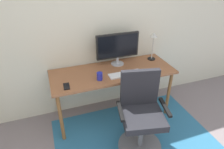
# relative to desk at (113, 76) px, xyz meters

# --- Properties ---
(wall_back) EXTENTS (6.00, 0.10, 2.60)m
(wall_back) POSITION_rel_desk_xyz_m (-0.14, 0.38, 0.64)
(wall_back) COLOR beige
(wall_back) RESTS_ON ground
(area_rug) EXTENTS (1.97, 1.46, 0.01)m
(area_rug) POSITION_rel_desk_xyz_m (0.10, -0.59, -0.66)
(area_rug) COLOR #2C698F
(area_rug) RESTS_ON ground
(desk) EXTENTS (1.63, 0.62, 0.73)m
(desk) POSITION_rel_desk_xyz_m (0.00, 0.00, 0.00)
(desk) COLOR #915836
(desk) RESTS_ON ground
(monitor) EXTENTS (0.60, 0.18, 0.45)m
(monitor) POSITION_rel_desk_xyz_m (0.13, 0.17, 0.33)
(monitor) COLOR #B2B2B7
(monitor) RESTS_ON desk
(keyboard) EXTENTS (0.43, 0.13, 0.02)m
(keyboard) POSITION_rel_desk_xyz_m (0.12, -0.15, 0.08)
(keyboard) COLOR white
(keyboard) RESTS_ON desk
(computer_mouse) EXTENTS (0.06, 0.10, 0.03)m
(computer_mouse) POSITION_rel_desk_xyz_m (0.39, -0.17, 0.09)
(computer_mouse) COLOR white
(computer_mouse) RESTS_ON desk
(coffee_cup) EXTENTS (0.07, 0.07, 0.10)m
(coffee_cup) POSITION_rel_desk_xyz_m (-0.23, -0.15, 0.12)
(coffee_cup) COLOR #23289D
(coffee_cup) RESTS_ON desk
(cell_phone) EXTENTS (0.08, 0.14, 0.01)m
(cell_phone) POSITION_rel_desk_xyz_m (-0.63, -0.18, 0.08)
(cell_phone) COLOR black
(cell_phone) RESTS_ON desk
(desk_lamp) EXTENTS (0.11, 0.11, 0.41)m
(desk_lamp) POSITION_rel_desk_xyz_m (0.66, 0.15, 0.35)
(desk_lamp) COLOR black
(desk_lamp) RESTS_ON desk
(office_chair) EXTENTS (0.59, 0.54, 0.98)m
(office_chair) POSITION_rel_desk_xyz_m (0.11, -0.64, -0.25)
(office_chair) COLOR slate
(office_chair) RESTS_ON ground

